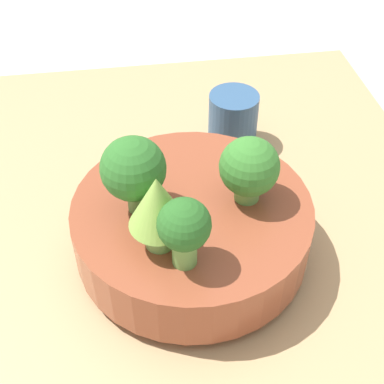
{
  "coord_description": "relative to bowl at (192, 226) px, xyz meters",
  "views": [
    {
      "loc": [
        0.41,
        -0.04,
        0.53
      ],
      "look_at": [
        -0.01,
        0.02,
        0.14
      ],
      "focal_mm": 50.0,
      "sensor_mm": 36.0,
      "label": 1
    }
  ],
  "objects": [
    {
      "name": "cup",
      "position": [
        -0.2,
        0.09,
        -0.0
      ],
      "size": [
        0.07,
        0.07,
        0.08
      ],
      "color": "#33567F",
      "rests_on": "table"
    },
    {
      "name": "romanesco_piece_near",
      "position": [
        0.05,
        -0.04,
        0.09
      ],
      "size": [
        0.06,
        0.06,
        0.09
      ],
      "color": "#7AB256",
      "rests_on": "bowl"
    },
    {
      "name": "broccoli_floret_back",
      "position": [
        -0.0,
        0.06,
        0.08
      ],
      "size": [
        0.07,
        0.07,
        0.08
      ],
      "color": "#6BA34C",
      "rests_on": "bowl"
    },
    {
      "name": "ground_plane",
      "position": [
        0.01,
        -0.02,
        -0.08
      ],
      "size": [
        6.0,
        6.0,
        0.0
      ],
      "primitive_type": "plane",
      "color": "silver"
    },
    {
      "name": "table",
      "position": [
        0.01,
        -0.02,
        -0.06
      ],
      "size": [
        0.91,
        0.74,
        0.04
      ],
      "color": "tan",
      "rests_on": "ground_plane"
    },
    {
      "name": "broccoli_floret_front",
      "position": [
        -0.0,
        -0.06,
        0.09
      ],
      "size": [
        0.07,
        0.07,
        0.09
      ],
      "color": "#609347",
      "rests_on": "bowl"
    },
    {
      "name": "broccoli_floret_right",
      "position": [
        0.08,
        -0.02,
        0.08
      ],
      "size": [
        0.05,
        0.05,
        0.08
      ],
      "color": "#6BA34C",
      "rests_on": "bowl"
    },
    {
      "name": "bowl",
      "position": [
        0.0,
        0.0,
        0.0
      ],
      "size": [
        0.27,
        0.27,
        0.08
      ],
      "color": "brown",
      "rests_on": "table"
    }
  ]
}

